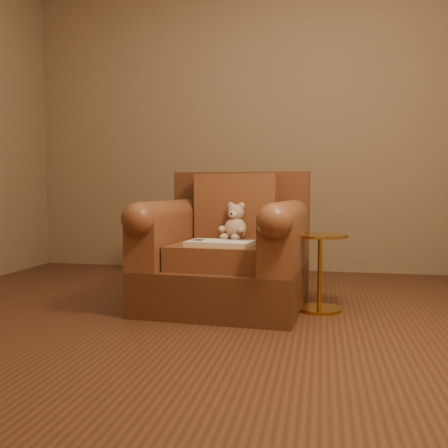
# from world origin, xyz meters

# --- Properties ---
(floor) EXTENTS (4.00, 4.00, 0.00)m
(floor) POSITION_xyz_m (0.00, 0.00, 0.00)
(floor) COLOR #522E1C
(floor) RESTS_ON ground
(room) EXTENTS (4.02, 4.02, 2.71)m
(room) POSITION_xyz_m (0.00, 0.00, 1.71)
(room) COLOR #866D52
(room) RESTS_ON ground
(armchair) EXTENTS (1.05, 1.01, 0.89)m
(armchair) POSITION_xyz_m (0.18, 0.50, 0.34)
(armchair) COLOR #542F1C
(armchair) RESTS_ON floor
(teddy_bear) EXTENTS (0.18, 0.22, 0.26)m
(teddy_bear) POSITION_xyz_m (0.21, 0.58, 0.52)
(teddy_bear) COLOR tan
(teddy_bear) RESTS_ON armchair
(guidebook) EXTENTS (0.41, 0.28, 0.03)m
(guidebook) POSITION_xyz_m (0.18, 0.23, 0.44)
(guidebook) COLOR beige
(guidebook) RESTS_ON armchair
(side_table) EXTENTS (0.35, 0.35, 0.48)m
(side_table) POSITION_xyz_m (0.78, 0.46, 0.26)
(side_table) COLOR #BC8733
(side_table) RESTS_ON floor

